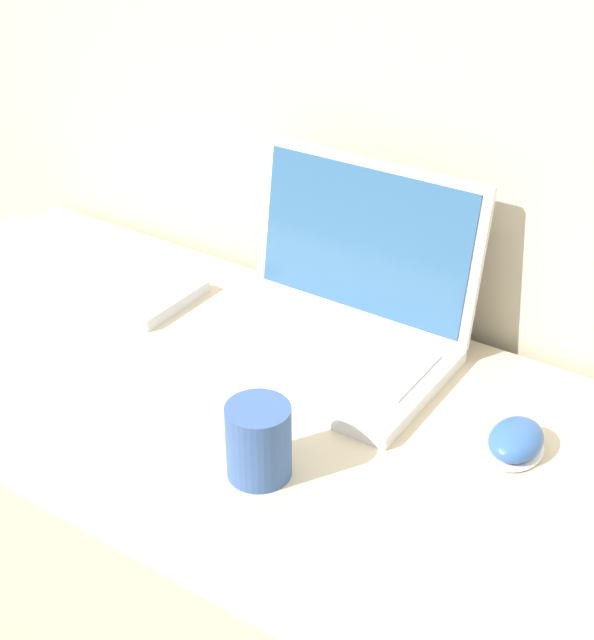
{
  "coord_description": "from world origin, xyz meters",
  "views": [
    {
      "loc": [
        0.54,
        -0.46,
        1.44
      ],
      "look_at": [
        -0.02,
        0.37,
        0.84
      ],
      "focal_mm": 50.0,
      "sensor_mm": 36.0,
      "label": 1
    }
  ],
  "objects_px": {
    "laptop": "(333,312)",
    "computer_mouse": "(516,441)",
    "external_keyboard": "(74,267)",
    "drink_cup": "(259,440)"
  },
  "relations": [
    {
      "from": "laptop",
      "to": "computer_mouse",
      "type": "xyz_separation_m",
      "value": [
        0.31,
        -0.08,
        -0.04
      ]
    },
    {
      "from": "laptop",
      "to": "external_keyboard",
      "type": "bearing_deg",
      "value": -174.17
    },
    {
      "from": "computer_mouse",
      "to": "laptop",
      "type": "bearing_deg",
      "value": 165.7
    },
    {
      "from": "laptop",
      "to": "external_keyboard",
      "type": "xyz_separation_m",
      "value": [
        -0.47,
        -0.05,
        -0.05
      ]
    },
    {
      "from": "drink_cup",
      "to": "computer_mouse",
      "type": "relative_size",
      "value": 1.05
    },
    {
      "from": "laptop",
      "to": "computer_mouse",
      "type": "distance_m",
      "value": 0.32
    },
    {
      "from": "laptop",
      "to": "external_keyboard",
      "type": "distance_m",
      "value": 0.48
    },
    {
      "from": "computer_mouse",
      "to": "external_keyboard",
      "type": "distance_m",
      "value": 0.78
    },
    {
      "from": "computer_mouse",
      "to": "external_keyboard",
      "type": "bearing_deg",
      "value": 177.75
    },
    {
      "from": "drink_cup",
      "to": "external_keyboard",
      "type": "xyz_separation_m",
      "value": [
        -0.54,
        0.23,
        -0.04
      ]
    }
  ]
}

